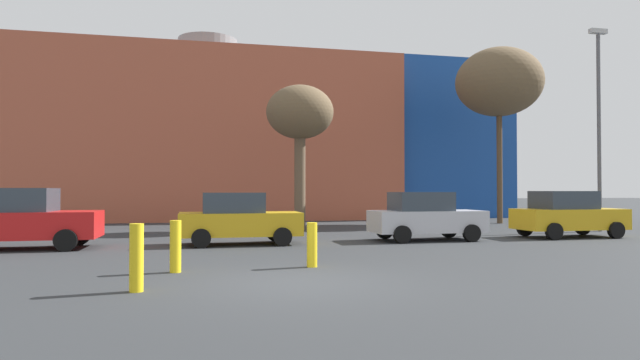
# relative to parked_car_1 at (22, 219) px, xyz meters

# --- Properties ---
(ground_plane) EXTENTS (200.00, 200.00, 0.00)m
(ground_plane) POSITION_rel_parked_car_1_xyz_m (7.03, -7.50, -0.91)
(ground_plane) COLOR #2D3033
(building_backdrop) EXTENTS (39.32, 13.94, 12.11)m
(building_backdrop) POSITION_rel_parked_car_1_xyz_m (5.73, 19.74, 4.21)
(building_backdrop) COLOR #B2563D
(building_backdrop) RESTS_ON ground_plane
(parked_car_1) EXTENTS (4.24, 2.08, 1.84)m
(parked_car_1) POSITION_rel_parked_car_1_xyz_m (0.00, 0.00, 0.00)
(parked_car_1) COLOR red
(parked_car_1) RESTS_ON ground_plane
(parked_car_2) EXTENTS (3.91, 1.92, 1.70)m
(parked_car_2) POSITION_rel_parked_car_1_xyz_m (6.45, 0.00, -0.07)
(parked_car_2) COLOR gold
(parked_car_2) RESTS_ON ground_plane
(parked_car_3) EXTENTS (3.94, 1.94, 1.71)m
(parked_car_3) POSITION_rel_parked_car_1_xyz_m (13.00, 0.00, -0.06)
(parked_car_3) COLOR silver
(parked_car_3) RESTS_ON ground_plane
(parked_car_4) EXTENTS (4.02, 1.98, 1.74)m
(parked_car_4) POSITION_rel_parked_car_1_xyz_m (18.77, 0.00, -0.05)
(parked_car_4) COLOR gold
(parked_car_4) RESTS_ON ground_plane
(bare_tree_0) EXTENTS (4.62, 4.62, 9.49)m
(bare_tree_0) POSITION_rel_parked_car_1_xyz_m (21.00, 8.33, 6.69)
(bare_tree_0) COLOR brown
(bare_tree_0) RESTS_ON ground_plane
(bare_tree_1) EXTENTS (3.01, 3.01, 6.48)m
(bare_tree_1) POSITION_rel_parked_car_1_xyz_m (9.58, 5.81, 4.22)
(bare_tree_1) COLOR brown
(bare_tree_1) RESTS_ON ground_plane
(bollard_yellow_0) EXTENTS (0.24, 0.24, 1.19)m
(bollard_yellow_0) POSITION_rel_parked_car_1_xyz_m (4.13, -7.86, -0.32)
(bollard_yellow_0) COLOR yellow
(bollard_yellow_0) RESTS_ON ground_plane
(bollard_yellow_1) EXTENTS (0.24, 0.24, 1.12)m
(bollard_yellow_1) POSITION_rel_parked_car_1_xyz_m (4.70, -5.72, -0.35)
(bollard_yellow_1) COLOR yellow
(bollard_yellow_1) RESTS_ON ground_plane
(bollard_yellow_2) EXTENTS (0.24, 0.24, 1.02)m
(bollard_yellow_2) POSITION_rel_parked_car_1_xyz_m (7.74, -5.57, -0.40)
(bollard_yellow_2) COLOR yellow
(bollard_yellow_2) RESTS_ON ground_plane
(street_lamp) EXTENTS (0.80, 0.24, 8.79)m
(street_lamp) POSITION_rel_parked_car_1_xyz_m (22.10, 2.25, 4.02)
(street_lamp) COLOR #59595E
(street_lamp) RESTS_ON ground_plane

